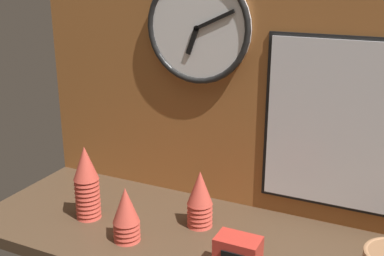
{
  "coord_description": "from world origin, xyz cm",
  "views": [
    {
      "loc": [
        47.49,
        -119.11,
        78.38
      ],
      "look_at": [
        -11.32,
        4.0,
        33.14
      ],
      "focal_mm": 45.0,
      "sensor_mm": 36.0,
      "label": 1
    }
  ],
  "objects": [
    {
      "name": "wall_tiled_back",
      "position": [
        0.0,
        26.5,
        52.5
      ],
      "size": [
        160.0,
        3.0,
        105.0
      ],
      "color": "#A3602D",
      "rests_on": "ground_plane"
    },
    {
      "name": "cup_stack_center_left",
      "position": [
        -25.57,
        -11.94,
        8.68
      ],
      "size": [
        8.23,
        8.23,
        17.36
      ],
      "color": "#DB4C3D",
      "rests_on": "ground_plane"
    },
    {
      "name": "wall_clock",
      "position": [
        -18.63,
        23.47,
        60.26
      ],
      "size": [
        36.54,
        2.7,
        36.54
      ],
      "color": "white"
    },
    {
      "name": "ground_plane",
      "position": [
        0.0,
        0.0,
        -2.0
      ],
      "size": [
        160.0,
        56.0,
        4.0
      ],
      "primitive_type": "cube",
      "color": "#4C3826"
    },
    {
      "name": "cup_stack_left",
      "position": [
        -44.8,
        -5.36,
        12.49
      ],
      "size": [
        8.23,
        8.23,
        24.97
      ],
      "color": "#DB4C3D",
      "rests_on": "ground_plane"
    },
    {
      "name": "menu_board",
      "position": [
        27.69,
        24.35,
        33.31
      ],
      "size": [
        45.32,
        1.32,
        54.25
      ],
      "color": "black"
    },
    {
      "name": "napkin_dispenser",
      "position": [
        10.45,
        -13.09,
        5.31
      ],
      "size": [
        11.99,
        7.91,
        10.62
      ],
      "color": "red",
      "rests_on": "ground_plane"
    },
    {
      "name": "cup_stack_center",
      "position": [
        -9.29,
        5.54,
        9.44
      ],
      "size": [
        8.23,
        8.23,
        18.88
      ],
      "color": "#DB4C3D",
      "rests_on": "ground_plane"
    }
  ]
}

